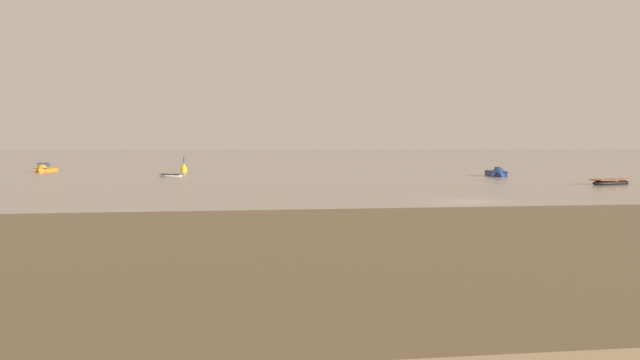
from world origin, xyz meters
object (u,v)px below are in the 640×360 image
(rowboat_moored_0, at_px, (171,176))
(motorboat_moored_5, at_px, (44,170))
(rowboat_moored_1, at_px, (611,182))
(channel_buoy, at_px, (184,168))
(motorboat_moored_6, at_px, (497,174))

(rowboat_moored_0, xyz_separation_m, motorboat_moored_5, (-18.43, 18.55, 0.16))
(rowboat_moored_0, height_order, motorboat_moored_5, motorboat_moored_5)
(rowboat_moored_1, distance_m, motorboat_moored_5, 75.30)
(rowboat_moored_1, relative_size, motorboat_moored_5, 0.93)
(rowboat_moored_0, bearing_deg, rowboat_moored_1, -177.15)
(rowboat_moored_0, distance_m, channel_buoy, 16.51)
(rowboat_moored_1, bearing_deg, rowboat_moored_0, 133.63)
(motorboat_moored_6, relative_size, channel_buoy, 2.41)
(motorboat_moored_6, bearing_deg, channel_buoy, -108.80)
(rowboat_moored_0, xyz_separation_m, channel_buoy, (1.21, 16.46, 0.32))
(rowboat_moored_1, height_order, channel_buoy, channel_buoy)
(rowboat_moored_0, distance_m, motorboat_moored_6, 40.01)
(rowboat_moored_0, relative_size, motorboat_moored_6, 0.59)
(rowboat_moored_0, xyz_separation_m, rowboat_moored_1, (43.59, -24.15, 0.07))
(rowboat_moored_1, height_order, motorboat_moored_5, motorboat_moored_5)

